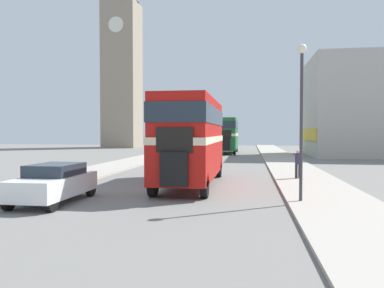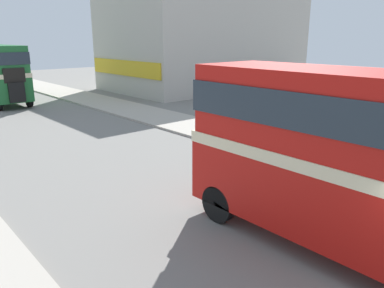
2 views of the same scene
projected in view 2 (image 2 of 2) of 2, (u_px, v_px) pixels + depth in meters
name	position (u px, v px, depth m)	size (l,w,h in m)	color
double_decker_bus	(376.00, 156.00, 8.00)	(2.47, 9.29, 4.33)	#B2140F
pedestrian_walking	(361.00, 148.00, 13.96)	(0.32, 0.32, 1.60)	#282833
shop_building_block	(207.00, 32.00, 38.22)	(19.91, 11.23, 10.99)	#B2ADA3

